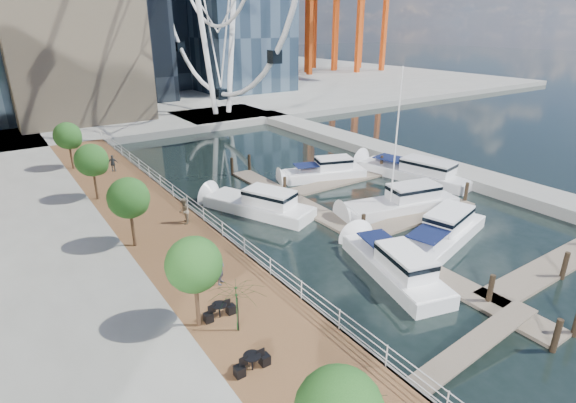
% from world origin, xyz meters
% --- Properties ---
extents(ground, '(520.00, 520.00, 0.00)m').
position_xyz_m(ground, '(0.00, 0.00, 0.00)').
color(ground, black).
rests_on(ground, ground).
extents(boardwalk, '(6.00, 60.00, 1.00)m').
position_xyz_m(boardwalk, '(-9.00, 15.00, 0.50)').
color(boardwalk, brown).
rests_on(boardwalk, ground).
extents(seawall, '(0.25, 60.00, 1.00)m').
position_xyz_m(seawall, '(-6.00, 15.00, 0.50)').
color(seawall, '#595954').
rests_on(seawall, ground).
extents(land_far, '(200.00, 114.00, 1.00)m').
position_xyz_m(land_far, '(0.00, 102.00, 0.50)').
color(land_far, gray).
rests_on(land_far, ground).
extents(breakwater, '(4.00, 60.00, 1.00)m').
position_xyz_m(breakwater, '(20.00, 20.00, 0.50)').
color(breakwater, gray).
rests_on(breakwater, ground).
extents(pier, '(14.00, 12.00, 1.00)m').
position_xyz_m(pier, '(14.00, 52.00, 0.50)').
color(pier, gray).
rests_on(pier, ground).
extents(railing, '(0.10, 60.00, 1.05)m').
position_xyz_m(railing, '(-6.10, 15.00, 1.52)').
color(railing, white).
rests_on(railing, boardwalk).
extents(floating_docks, '(16.00, 34.00, 2.60)m').
position_xyz_m(floating_docks, '(7.97, 9.98, 0.49)').
color(floating_docks, '#6D6051').
rests_on(floating_docks, ground).
extents(port_cranes, '(40.00, 52.00, 38.00)m').
position_xyz_m(port_cranes, '(67.67, 95.67, 20.00)').
color(port_cranes, '#D84C14').
rests_on(port_cranes, ground).
extents(street_trees, '(2.60, 42.60, 4.60)m').
position_xyz_m(street_trees, '(-11.40, 14.00, 4.29)').
color(street_trees, '#3F2B1C').
rests_on(street_trees, ground).
extents(cafe_tables, '(2.50, 13.70, 0.74)m').
position_xyz_m(cafe_tables, '(-10.40, -2.00, 1.37)').
color(cafe_tables, black).
rests_on(cafe_tables, ground).
extents(yacht_foreground, '(11.00, 5.46, 2.15)m').
position_xyz_m(yacht_foreground, '(6.80, 4.21, 0.00)').
color(yacht_foreground, white).
rests_on(yacht_foreground, ground).
extents(pedestrian_near, '(0.80, 0.82, 1.90)m').
position_xyz_m(pedestrian_near, '(-8.87, 6.76, 1.95)').
color(pedestrian_near, '#4A5062').
rests_on(pedestrian_near, boardwalk).
extents(pedestrian_mid, '(1.03, 1.13, 1.89)m').
position_xyz_m(pedestrian_mid, '(-7.39, 15.40, 1.94)').
color(pedestrian_mid, gray).
rests_on(pedestrian_mid, boardwalk).
extents(pedestrian_far, '(1.03, 0.80, 1.63)m').
position_xyz_m(pedestrian_far, '(-8.32, 30.79, 1.82)').
color(pedestrian_far, '#363E44').
rests_on(pedestrian_far, boardwalk).
extents(moored_yachts, '(23.59, 32.65, 11.50)m').
position_xyz_m(moored_yachts, '(8.50, 9.80, 0.00)').
color(moored_yachts, silver).
rests_on(moored_yachts, ground).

